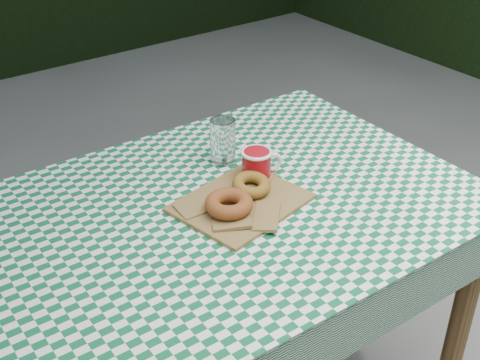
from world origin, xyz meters
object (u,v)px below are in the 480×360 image
table (217,326)px  paper_bag (241,202)px  drinking_glass (223,141)px  coffee_mug (256,166)px

table → paper_bag: bearing=-17.0°
table → paper_bag: 0.39m
table → drinking_glass: 0.50m
coffee_mug → paper_bag: bearing=-132.4°
table → coffee_mug: size_ratio=8.51×
coffee_mug → drinking_glass: bearing=108.6°
paper_bag → coffee_mug: bearing=34.6°
table → coffee_mug: (0.17, 0.05, 0.42)m
paper_bag → drinking_glass: size_ratio=2.42×
paper_bag → table: bearing=162.0°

